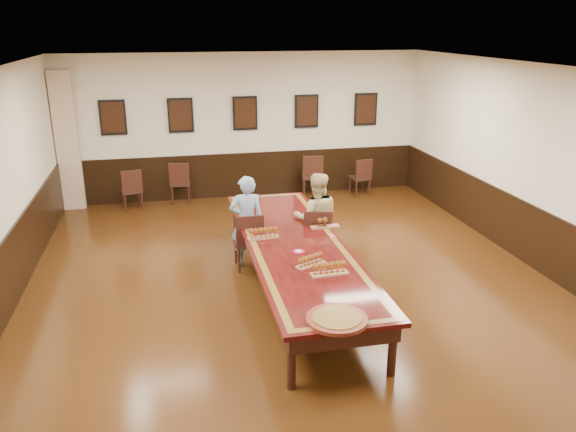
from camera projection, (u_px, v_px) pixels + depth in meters
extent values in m
cube|color=black|center=(295.00, 290.00, 8.40)|extent=(8.00, 10.00, 0.02)
cube|color=white|center=(296.00, 69.00, 7.35)|extent=(8.00, 10.00, 0.02)
cube|color=beige|center=(245.00, 126.00, 12.50)|extent=(8.00, 0.02, 3.20)
cube|color=beige|center=(490.00, 421.00, 3.25)|extent=(8.00, 0.02, 3.20)
cube|color=beige|center=(548.00, 172.00, 8.68)|extent=(0.02, 10.00, 3.20)
imported|color=#4676B1|center=(247.00, 221.00, 9.03)|extent=(0.56, 0.37, 1.51)
imported|color=#D9CC87|center=(316.00, 218.00, 9.17)|extent=(0.85, 0.71, 1.52)
cube|color=#F85283|center=(331.00, 235.00, 8.44)|extent=(0.10, 0.15, 0.01)
cube|color=#C9AA8A|center=(67.00, 142.00, 11.62)|extent=(0.45, 0.18, 2.90)
cube|color=black|center=(246.00, 174.00, 12.83)|extent=(7.98, 0.04, 1.00)
cube|color=black|center=(3.00, 284.00, 7.43)|extent=(0.04, 9.98, 1.00)
cube|color=black|center=(536.00, 238.00, 9.04)|extent=(0.04, 9.98, 1.00)
cube|color=black|center=(295.00, 245.00, 8.16)|extent=(1.40, 5.00, 0.06)
cube|color=olive|center=(295.00, 243.00, 8.15)|extent=(1.28, 4.88, 0.00)
cube|color=black|center=(295.00, 243.00, 8.15)|extent=(1.10, 4.70, 0.00)
cube|color=black|center=(295.00, 255.00, 8.21)|extent=(1.25, 4.85, 0.18)
cylinder|color=black|center=(291.00, 361.00, 6.03)|extent=(0.10, 0.10, 0.69)
cylinder|color=black|center=(392.00, 348.00, 6.26)|extent=(0.10, 0.10, 0.69)
cylinder|color=black|center=(236.00, 220.00, 10.31)|extent=(0.10, 0.10, 0.69)
cylinder|color=black|center=(297.00, 216.00, 10.54)|extent=(0.10, 0.10, 0.69)
cube|color=black|center=(113.00, 117.00, 11.78)|extent=(0.54, 0.03, 0.74)
cube|color=black|center=(113.00, 118.00, 11.76)|extent=(0.46, 0.01, 0.64)
cube|color=black|center=(181.00, 115.00, 12.06)|extent=(0.54, 0.03, 0.74)
cube|color=black|center=(181.00, 115.00, 12.04)|extent=(0.46, 0.01, 0.64)
cube|color=black|center=(245.00, 113.00, 12.34)|extent=(0.54, 0.03, 0.74)
cube|color=black|center=(245.00, 113.00, 12.32)|extent=(0.46, 0.01, 0.64)
cube|color=black|center=(307.00, 111.00, 12.62)|extent=(0.54, 0.03, 0.74)
cube|color=black|center=(307.00, 111.00, 12.61)|extent=(0.46, 0.01, 0.64)
cube|color=black|center=(366.00, 109.00, 12.90)|extent=(0.54, 0.03, 0.74)
cube|color=black|center=(366.00, 109.00, 12.89)|extent=(0.46, 0.01, 0.64)
cube|color=#995C40|center=(263.00, 238.00, 8.32)|extent=(0.48, 0.17, 0.03)
cube|color=#995C40|center=(325.00, 227.00, 8.77)|extent=(0.46, 0.15, 0.03)
cube|color=#995C40|center=(311.00, 265.00, 7.39)|extent=(0.44, 0.30, 0.03)
cube|color=#995C40|center=(329.00, 274.00, 7.12)|extent=(0.49, 0.17, 0.03)
cylinder|color=#B20B2D|center=(299.00, 252.00, 7.82)|extent=(0.18, 0.18, 0.02)
cylinder|color=silver|center=(299.00, 251.00, 7.82)|extent=(0.10, 0.10, 0.01)
cylinder|color=#581A11|center=(337.00, 319.00, 6.02)|extent=(0.84, 0.84, 0.04)
cylinder|color=olive|center=(337.00, 317.00, 6.01)|extent=(0.68, 0.68, 0.01)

